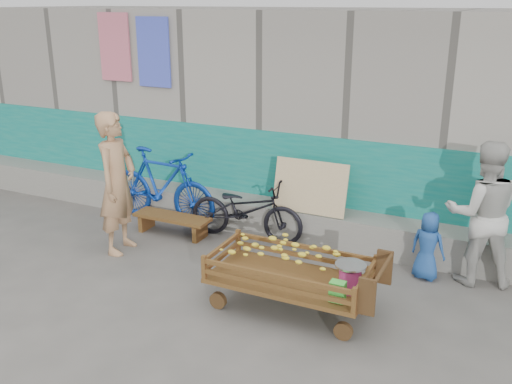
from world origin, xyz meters
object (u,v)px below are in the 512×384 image
at_px(banana_cart, 287,264).
at_px(vendor_man, 117,183).
at_px(woman, 482,213).
at_px(bicycle_blue, 162,186).
at_px(bench, 172,221).
at_px(child, 428,246).
at_px(bicycle_dark, 246,210).

xyz_separation_m(banana_cart, vendor_man, (-2.54, 0.47, 0.39)).
relative_size(woman, bicycle_blue, 0.92).
height_order(bench, bicycle_blue, bicycle_blue).
bearing_deg(banana_cart, woman, 41.46).
bearing_deg(banana_cart, bench, 151.65).
bearing_deg(bench, bicycle_blue, 138.45).
relative_size(banana_cart, vendor_man, 0.99).
height_order(child, bicycle_dark, bicycle_dark).
xyz_separation_m(bench, woman, (3.96, 0.33, 0.64)).
bearing_deg(bench, child, 2.72).
relative_size(vendor_man, child, 2.22).
height_order(bench, bicycle_dark, bicycle_dark).
bearing_deg(banana_cart, bicycle_dark, 129.10).
relative_size(child, bicycle_dark, 0.51).
bearing_deg(vendor_man, child, -85.03).
height_order(vendor_man, woman, vendor_man).
bearing_deg(child, vendor_man, 26.34).
height_order(banana_cart, vendor_man, vendor_man).
xyz_separation_m(woman, child, (-0.53, -0.17, -0.43)).
relative_size(woman, child, 2.04).
distance_m(woman, child, 0.70).
bearing_deg(woman, child, 1.87).
distance_m(bench, vendor_man, 1.07).
bearing_deg(vendor_man, woman, -84.44).
relative_size(bench, bicycle_blue, 0.60).
distance_m(banana_cart, bicycle_blue, 3.04).
xyz_separation_m(vendor_man, child, (3.75, 0.89, -0.51)).
distance_m(bench, bicycle_blue, 0.63).
bearing_deg(bicycle_blue, woman, -86.74).
bearing_deg(bicycle_dark, woman, -93.26).
bearing_deg(vendor_man, bicycle_dark, -60.51).
height_order(banana_cart, child, child).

